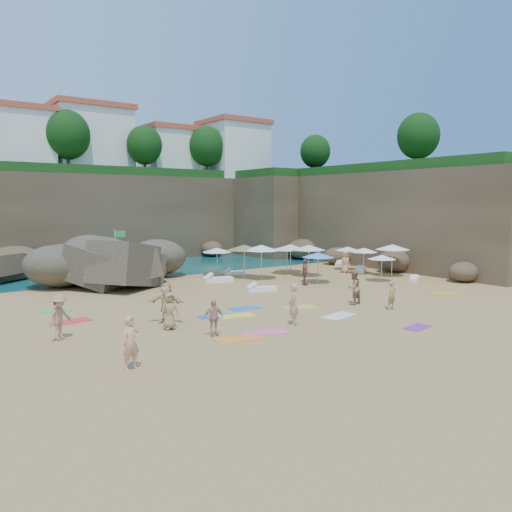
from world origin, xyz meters
TOP-DOWN VIEW (x-y plane):
  - ground at (0.00, 0.00)m, footprint 120.00×120.00m
  - seawater at (0.00, 30.00)m, footprint 120.00×120.00m
  - cliff_back at (2.00, 25.00)m, footprint 44.00×8.00m
  - cliff_right at (19.00, 8.00)m, footprint 8.00×30.00m
  - cliff_corner at (17.00, 20.00)m, footprint 10.00×12.00m
  - rock_promontory at (-11.00, 16.00)m, footprint 12.00×7.00m
  - clifftop_buildings at (2.96, 25.79)m, footprint 28.48×9.48m
  - clifftop_trees at (4.78, 19.52)m, footprint 35.60×23.82m
  - rock_outcrop at (-5.19, 9.48)m, footprint 9.36×7.94m
  - flag_pole at (-5.31, 8.60)m, footprint 0.71×0.30m
  - parasol_0 at (2.31, 8.45)m, footprint 2.25×2.25m
  - parasol_1 at (7.14, 6.04)m, footprint 2.36×2.36m
  - parasol_2 at (7.88, 6.53)m, footprint 2.36×2.36m
  - parasol_3 at (7.67, 4.18)m, footprint 2.51×2.51m
  - parasol_4 at (12.68, 5.04)m, footprint 2.01×2.01m
  - parasol_5 at (4.01, 5.14)m, footprint 2.62×2.62m
  - parasol_6 at (3.35, 6.34)m, footprint 2.59×2.59m
  - parasol_7 at (11.96, 2.65)m, footprint 2.14×2.14m
  - parasol_8 at (10.23, -0.56)m, footprint 1.98×1.98m
  - parasol_10 at (6.12, 1.48)m, footprint 2.24×2.24m
  - parasol_11 at (12.71, 0.55)m, footprint 2.54×2.54m
  - lounger_0 at (0.84, 5.88)m, footprint 2.16×1.13m
  - lounger_1 at (3.75, 8.31)m, footprint 1.69×0.88m
  - lounger_2 at (12.57, 3.41)m, footprint 1.84×1.59m
  - lounger_3 at (1.16, 1.23)m, footprint 1.92×1.17m
  - lounger_4 at (14.35, 7.17)m, footprint 1.77×0.95m
  - lounger_5 at (12.38, -1.80)m, footprint 1.61×1.14m
  - towel_0 at (-4.76, -2.97)m, footprint 1.76×1.17m
  - towel_1 at (-4.64, -6.85)m, footprint 2.11×1.42m
  - towel_2 at (-6.08, -7.01)m, footprint 2.03×1.20m
  - towel_4 at (-0.11, -3.82)m, footprint 1.98×1.43m
  - towel_6 at (1.41, -10.07)m, footprint 1.59×1.00m
  - towel_7 at (-10.73, -0.00)m, footprint 1.85×1.06m
  - towel_8 at (-2.50, -2.34)m, footprint 1.76×1.03m
  - towel_10 at (9.72, -5.96)m, footprint 2.14×1.61m
  - towel_11 at (-10.79, 2.79)m, footprint 1.77×1.38m
  - towel_12 at (-3.87, -3.53)m, footprint 1.81×1.19m
  - towel_13 at (0.18, -6.46)m, footprint 1.97×1.29m
  - person_stand_0 at (-11.00, -7.99)m, footprint 0.75×0.59m
  - person_stand_1 at (2.85, -4.88)m, footprint 0.95×0.77m
  - person_stand_2 at (-4.00, 9.48)m, footprint 1.06×0.57m
  - person_stand_3 at (4.84, 1.35)m, footprint 0.98×1.07m
  - person_stand_4 at (11.27, 3.89)m, footprint 0.91×0.66m
  - person_stand_5 at (-7.24, 11.35)m, footprint 1.73×1.37m
  - person_stand_6 at (-2.80, -6.53)m, footprint 0.77×0.83m
  - person_lie_0 at (-11.95, -2.87)m, footprint 1.97×2.16m
  - person_lie_1 at (-6.63, -5.97)m, footprint 1.11×1.61m
  - person_lie_2 at (-7.64, -3.96)m, footprint 0.87×1.63m
  - person_lie_3 at (-7.23, -2.80)m, footprint 2.49×2.50m
  - person_lie_4 at (3.44, -6.98)m, footprint 0.55×1.45m

SIDE VIEW (x-z plane):
  - ground at x=0.00m, z-range 0.00..0.00m
  - rock_promontory at x=-11.00m, z-range -1.00..1.00m
  - rock_outcrop at x=-5.19m, z-range -1.61..1.61m
  - seawater at x=0.00m, z-range 0.00..0.00m
  - towel_6 at x=1.41m, z-range 0.00..0.03m
  - towel_11 at x=-10.79m, z-range 0.00..0.03m
  - towel_0 at x=-4.76m, z-range 0.00..0.03m
  - towel_12 at x=-3.87m, z-range 0.00..0.03m
  - towel_8 at x=-2.50m, z-range 0.00..0.03m
  - towel_7 at x=-10.73m, z-range 0.00..0.03m
  - towel_4 at x=-0.11m, z-range 0.00..0.03m
  - towel_13 at x=0.18m, z-range 0.00..0.03m
  - towel_10 at x=9.72m, z-range 0.00..0.03m
  - towel_2 at x=-6.08m, z-range 0.00..0.03m
  - towel_1 at x=-4.64m, z-range 0.00..0.03m
  - lounger_5 at x=12.38m, z-range 0.00..0.24m
  - lounger_1 at x=3.75m, z-range 0.00..0.25m
  - lounger_4 at x=14.35m, z-range 0.00..0.26m
  - lounger_3 at x=1.16m, z-range 0.00..0.28m
  - lounger_2 at x=12.57m, z-range 0.00..0.29m
  - lounger_0 at x=0.84m, z-range 0.00..0.32m
  - person_lie_4 at x=3.44m, z-range 0.00..0.35m
  - person_lie_1 at x=-6.63m, z-range 0.00..0.36m
  - person_lie_2 at x=-7.64m, z-range 0.00..0.42m
  - person_lie_0 at x=-11.95m, z-range 0.00..0.48m
  - person_lie_3 at x=-7.23m, z-range 0.00..0.49m
  - person_stand_2 at x=-4.00m, z-range 0.00..1.55m
  - person_stand_4 at x=11.27m, z-range 0.00..1.68m
  - person_stand_3 at x=4.84m, z-range 0.00..1.76m
  - person_stand_0 at x=-11.00m, z-range 0.00..1.82m
  - person_stand_1 at x=2.85m, z-range 0.00..1.86m
  - person_stand_5 at x=-7.24m, z-range 0.00..1.88m
  - person_stand_6 at x=-2.80m, z-range 0.00..1.90m
  - parasol_8 at x=10.23m, z-range 0.78..2.65m
  - parasol_4 at x=12.68m, z-range 0.80..2.70m
  - parasol_7 at x=11.96m, z-range 0.85..2.87m
  - parasol_10 at x=6.12m, z-range 0.89..3.01m
  - parasol_0 at x=2.31m, z-range 0.89..3.02m
  - parasol_1 at x=7.14m, z-range 0.93..3.16m
  - parasol_2 at x=7.88m, z-range 0.93..3.16m
  - parasol_3 at x=7.67m, z-range 0.99..3.36m
  - parasol_11 at x=12.71m, z-range 1.00..3.41m
  - parasol_6 at x=3.35m, z-range 1.02..3.47m
  - parasol_5 at x=4.01m, z-range 1.04..3.52m
  - flag_pole at x=-5.31m, z-range 0.51..4.24m
  - cliff_back at x=2.00m, z-range 0.00..8.00m
  - cliff_right at x=19.00m, z-range 0.00..8.00m
  - cliff_corner at x=17.00m, z-range 0.00..8.00m
  - clifftop_buildings at x=2.96m, z-range 7.74..14.74m
  - clifftop_trees at x=4.78m, z-range 9.06..13.46m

